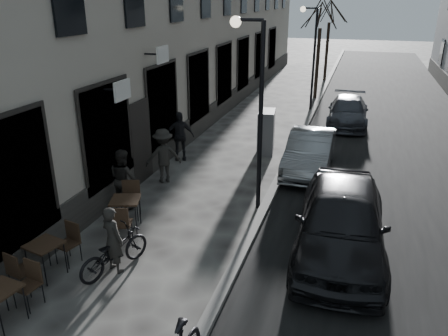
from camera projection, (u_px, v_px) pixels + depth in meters
The scene contains 18 objects.
road at pixel (389, 125), 20.06m from camera, with size 7.30×60.00×0.00m, color black.
kerb at pixel (309, 118), 21.05m from camera, with size 0.25×60.00×0.12m, color slate.
streetlamp_near at pixel (255, 96), 11.14m from camera, with size 0.90×0.28×5.09m.
streetlamp_far at pixel (311, 47), 21.80m from camera, with size 0.90×0.28×5.09m.
tree_near at pixel (321, 13), 23.89m from camera, with size 2.40×2.40×5.70m.
tree_far at pixel (330, 10), 29.22m from camera, with size 2.40×2.40×5.70m.
bistro_set_a at pixel (2, 303), 7.74m from camera, with size 0.70×1.56×0.90m.
bistro_set_b at pixel (46, 256), 9.10m from camera, with size 0.76×1.61×0.92m.
bistro_set_c at pixel (126, 211), 10.92m from camera, with size 0.99×1.76×1.01m.
utility_cabinet at pixel (266, 132), 16.31m from camera, with size 0.59×1.08×1.61m, color #606062.
bicycle at pixel (114, 252), 9.29m from camera, with size 0.61×1.76×0.93m, color black.
cyclist_rider at pixel (113, 239), 9.18m from camera, with size 0.55×0.36×1.51m, color black.
pedestrian_near at pixel (123, 178), 12.05m from camera, with size 0.82×0.64×1.68m, color black.
pedestrian_mid at pixel (163, 156), 13.68m from camera, with size 1.12×0.65×1.74m, color black.
pedestrian_far at pixel (179, 136), 15.58m from camera, with size 1.03×0.43×1.76m, color black.
car_near at pixel (341, 221), 9.80m from camera, with size 1.96×4.88×1.66m, color black.
car_mid at pixel (310, 152), 14.63m from camera, with size 1.41×4.05×1.33m, color gray.
car_far at pixel (348, 111), 19.96m from camera, with size 1.74×4.29×1.24m, color #3B3E46.
Camera 1 is at (2.37, -4.77, 5.52)m, focal length 35.00 mm.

